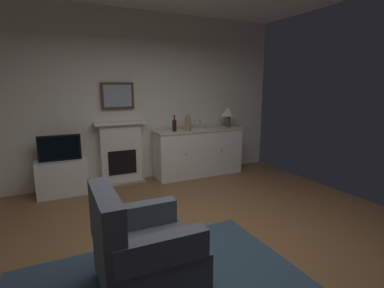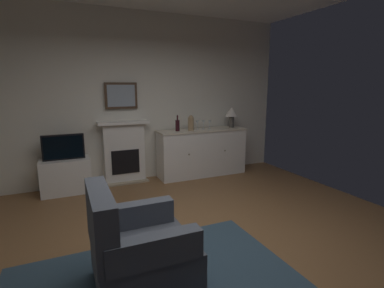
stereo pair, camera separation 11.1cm
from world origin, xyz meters
The scene contains 14 objects.
ground_plane centered at (0.00, 0.00, -0.05)m, with size 5.55×5.48×0.10m, color brown.
wall_rear centered at (0.00, 2.71, 1.48)m, with size 5.55×0.06×2.97m, color silver.
fireplace_unit centered at (-0.36, 2.58, 0.55)m, with size 0.87×0.30×1.10m.
framed_picture centered at (-0.36, 2.63, 1.53)m, with size 0.55×0.04×0.45m.
sideboard_cabinet centered at (1.08, 2.40, 0.45)m, with size 1.72×0.49×0.89m.
table_lamp centered at (1.72, 2.40, 1.17)m, with size 0.26×0.26×0.40m.
wine_bottle centered at (0.58, 2.38, 1.00)m, with size 0.08×0.08×0.29m.
wine_glass_left centered at (1.00, 2.44, 1.01)m, with size 0.07×0.07×0.16m.
wine_glass_center centered at (1.11, 2.40, 1.01)m, with size 0.07×0.07×0.16m.
wine_glass_right centered at (1.22, 2.36, 1.01)m, with size 0.07×0.07×0.16m.
vase_decorative centered at (0.83, 2.35, 1.03)m, with size 0.11×0.11×0.28m.
tv_cabinet centered at (-1.34, 2.42, 0.28)m, with size 0.75×0.42×0.56m.
tv_set centered at (-1.34, 2.39, 0.76)m, with size 0.62×0.07×0.40m.
armchair centered at (-0.84, -0.32, 0.38)m, with size 0.81×0.78×0.92m.
Camera 1 is at (-1.42, -2.46, 1.70)m, focal length 27.35 mm.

